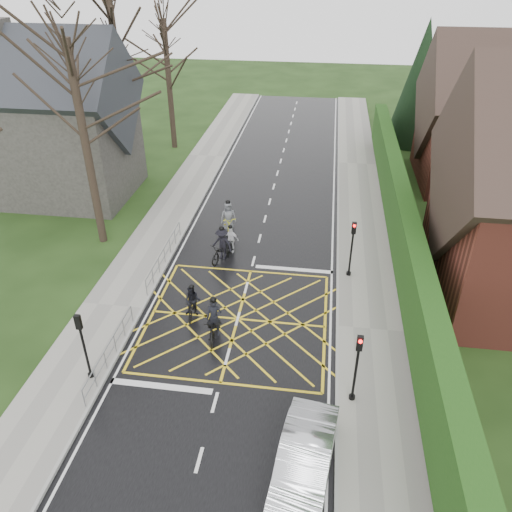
% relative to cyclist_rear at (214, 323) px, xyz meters
% --- Properties ---
extents(ground, '(120.00, 120.00, 0.00)m').
position_rel_cyclist_rear_xyz_m(ground, '(0.82, 1.24, -0.66)').
color(ground, black).
rests_on(ground, ground).
extents(road, '(9.00, 80.00, 0.01)m').
position_rel_cyclist_rear_xyz_m(road, '(0.82, 1.24, -0.66)').
color(road, black).
rests_on(road, ground).
extents(sidewalk_right, '(3.00, 80.00, 0.15)m').
position_rel_cyclist_rear_xyz_m(sidewalk_right, '(6.82, 1.24, -0.59)').
color(sidewalk_right, gray).
rests_on(sidewalk_right, ground).
extents(sidewalk_left, '(3.00, 80.00, 0.15)m').
position_rel_cyclist_rear_xyz_m(sidewalk_left, '(-5.18, 1.24, -0.59)').
color(sidewalk_left, gray).
rests_on(sidewalk_left, ground).
extents(stone_wall, '(0.50, 38.00, 0.70)m').
position_rel_cyclist_rear_xyz_m(stone_wall, '(8.57, 7.24, -0.31)').
color(stone_wall, slate).
rests_on(stone_wall, ground).
extents(hedge, '(0.90, 38.00, 2.80)m').
position_rel_cyclist_rear_xyz_m(hedge, '(8.57, 7.24, 1.44)').
color(hedge, '#163B10').
rests_on(hedge, stone_wall).
extents(house_far, '(9.80, 8.80, 10.30)m').
position_rel_cyclist_rear_xyz_m(house_far, '(15.57, 19.24, 3.70)').
color(house_far, maroon).
rests_on(house_far, ground).
extents(conifer, '(4.60, 4.60, 10.00)m').
position_rel_cyclist_rear_xyz_m(conifer, '(11.57, 27.24, 4.33)').
color(conifer, black).
rests_on(conifer, ground).
extents(church, '(8.80, 7.80, 11.00)m').
position_rel_cyclist_rear_xyz_m(church, '(-12.72, 13.24, 4.27)').
color(church, '#2D2B28').
rests_on(church, ground).
extents(tree_near, '(9.24, 9.24, 11.44)m').
position_rel_cyclist_rear_xyz_m(tree_near, '(-8.18, 7.24, 7.25)').
color(tree_near, black).
rests_on(tree_near, ground).
extents(tree_mid, '(10.08, 10.08, 12.48)m').
position_rel_cyclist_rear_xyz_m(tree_mid, '(-9.18, 15.24, 7.97)').
color(tree_mid, black).
rests_on(tree_mid, ground).
extents(tree_far, '(8.40, 8.40, 10.40)m').
position_rel_cyclist_rear_xyz_m(tree_far, '(-8.48, 23.24, 6.53)').
color(tree_far, black).
rests_on(tree_far, ground).
extents(railing_south, '(0.05, 5.04, 1.03)m').
position_rel_cyclist_rear_xyz_m(railing_south, '(-3.83, -2.26, 0.12)').
color(railing_south, slate).
rests_on(railing_south, ground).
extents(railing_north, '(0.05, 6.04, 1.03)m').
position_rel_cyclist_rear_xyz_m(railing_north, '(-3.83, 5.24, 0.13)').
color(railing_north, slate).
rests_on(railing_north, ground).
extents(traffic_light_ne, '(0.24, 0.31, 3.21)m').
position_rel_cyclist_rear_xyz_m(traffic_light_ne, '(5.92, 5.43, 1.00)').
color(traffic_light_ne, black).
rests_on(traffic_light_ne, ground).
extents(traffic_light_se, '(0.24, 0.31, 3.21)m').
position_rel_cyclist_rear_xyz_m(traffic_light_se, '(5.92, -2.97, 1.00)').
color(traffic_light_se, black).
rests_on(traffic_light_se, ground).
extents(traffic_light_sw, '(0.24, 0.31, 3.21)m').
position_rel_cyclist_rear_xyz_m(traffic_light_sw, '(-4.28, -3.26, 1.00)').
color(traffic_light_sw, black).
rests_on(traffic_light_sw, ground).
extents(cyclist_rear, '(0.96, 2.16, 2.04)m').
position_rel_cyclist_rear_xyz_m(cyclist_rear, '(0.00, 0.00, 0.00)').
color(cyclist_rear, black).
rests_on(cyclist_rear, ground).
extents(cyclist_back, '(0.79, 1.72, 1.71)m').
position_rel_cyclist_rear_xyz_m(cyclist_back, '(-1.27, 1.22, -0.02)').
color(cyclist_back, black).
rests_on(cyclist_back, ground).
extents(cyclist_mid, '(1.36, 2.19, 2.01)m').
position_rel_cyclist_rear_xyz_m(cyclist_mid, '(-0.90, 6.25, 0.07)').
color(cyclist_mid, black).
rests_on(cyclist_mid, ground).
extents(cyclist_front, '(0.93, 1.71, 1.69)m').
position_rel_cyclist_rear_xyz_m(cyclist_front, '(-0.59, 7.02, -0.04)').
color(cyclist_front, black).
rests_on(cyclist_front, ground).
extents(cyclist_lead, '(1.41, 2.22, 2.03)m').
position_rel_cyclist_rear_xyz_m(cyclist_lead, '(-1.17, 9.39, 0.04)').
color(cyclist_lead, yellow).
rests_on(cyclist_lead, ground).
extents(car, '(2.19, 4.85, 1.54)m').
position_rel_cyclist_rear_xyz_m(car, '(4.29, -6.43, 0.11)').
color(car, silver).
rests_on(car, ground).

